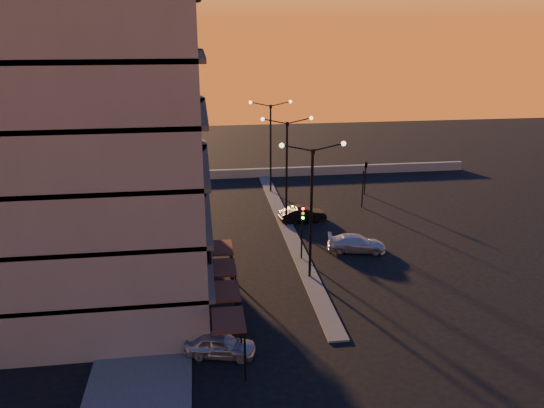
{
  "coord_description": "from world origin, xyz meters",
  "views": [
    {
      "loc": [
        -7.09,
        -32.37,
        16.48
      ],
      "look_at": [
        -1.9,
        5.21,
        3.71
      ],
      "focal_mm": 35.0,
      "sensor_mm": 36.0,
      "label": 1
    }
  ],
  "objects_px": {
    "traffic_light_main": "(302,224)",
    "car_sedan": "(302,214)",
    "streetlamp_mid": "(287,164)",
    "car_hatchback": "(220,345)",
    "car_wagon": "(357,243)"
  },
  "relations": [
    {
      "from": "traffic_light_main",
      "to": "car_sedan",
      "type": "relative_size",
      "value": 1.02
    },
    {
      "from": "streetlamp_mid",
      "to": "car_hatchback",
      "type": "bearing_deg",
      "value": -109.58
    },
    {
      "from": "traffic_light_main",
      "to": "car_hatchback",
      "type": "distance_m",
      "value": 13.1
    },
    {
      "from": "streetlamp_mid",
      "to": "car_wagon",
      "type": "height_order",
      "value": "streetlamp_mid"
    },
    {
      "from": "streetlamp_mid",
      "to": "car_hatchback",
      "type": "distance_m",
      "value": 20.02
    },
    {
      "from": "traffic_light_main",
      "to": "car_wagon",
      "type": "distance_m",
      "value": 5.15
    },
    {
      "from": "traffic_light_main",
      "to": "car_sedan",
      "type": "bearing_deg",
      "value": 78.68
    },
    {
      "from": "car_hatchback",
      "to": "streetlamp_mid",
      "type": "bearing_deg",
      "value": -5.52
    },
    {
      "from": "car_wagon",
      "to": "streetlamp_mid",
      "type": "bearing_deg",
      "value": 49.27
    },
    {
      "from": "traffic_light_main",
      "to": "car_sedan",
      "type": "distance_m",
      "value": 8.54
    },
    {
      "from": "car_sedan",
      "to": "car_wagon",
      "type": "distance_m",
      "value": 7.56
    },
    {
      "from": "car_hatchback",
      "to": "car_sedan",
      "type": "relative_size",
      "value": 0.89
    },
    {
      "from": "streetlamp_mid",
      "to": "car_wagon",
      "type": "relative_size",
      "value": 2.15
    },
    {
      "from": "streetlamp_mid",
      "to": "car_wagon",
      "type": "distance_m",
      "value": 9.0
    },
    {
      "from": "streetlamp_mid",
      "to": "car_hatchback",
      "type": "relative_size",
      "value": 2.58
    }
  ]
}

